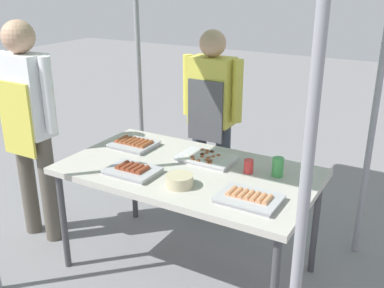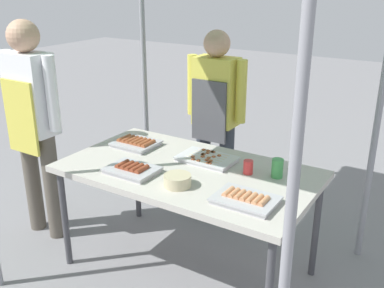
% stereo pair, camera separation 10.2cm
% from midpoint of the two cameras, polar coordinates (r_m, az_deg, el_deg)
% --- Properties ---
extents(ground_plane, '(18.00, 18.00, 0.00)m').
position_cam_midpoint_polar(ground_plane, '(3.21, 0.45, -15.49)').
color(ground_plane, slate).
extents(stall_table, '(1.60, 0.90, 0.75)m').
position_cam_midpoint_polar(stall_table, '(2.86, 0.49, -4.12)').
color(stall_table, '#B7B2A8').
rests_on(stall_table, ground).
extents(tray_grilled_sausages, '(0.34, 0.24, 0.05)m').
position_cam_midpoint_polar(tray_grilled_sausages, '(2.44, 8.04, -6.99)').
color(tray_grilled_sausages, '#ADADB2').
rests_on(tray_grilled_sausages, stall_table).
extents(tray_meat_skewers, '(0.37, 0.24, 0.04)m').
position_cam_midpoint_polar(tray_meat_skewers, '(2.94, 2.88, -1.90)').
color(tray_meat_skewers, silver).
rests_on(tray_meat_skewers, stall_table).
extents(tray_pork_links, '(0.30, 0.26, 0.05)m').
position_cam_midpoint_polar(tray_pork_links, '(3.21, -6.22, 0.11)').
color(tray_pork_links, '#ADADB2').
rests_on(tray_pork_links, stall_table).
extents(tray_spring_rolls, '(0.31, 0.23, 0.05)m').
position_cam_midpoint_polar(tray_spring_rolls, '(2.79, -6.58, -3.24)').
color(tray_spring_rolls, '#ADADB2').
rests_on(tray_spring_rolls, stall_table).
extents(condiment_bowl, '(0.16, 0.16, 0.07)m').
position_cam_midpoint_polar(condiment_bowl, '(2.59, -0.73, -4.67)').
color(condiment_bowl, '#BFB28C').
rests_on(condiment_bowl, stall_table).
extents(drink_cup_near_edge, '(0.06, 0.06, 0.09)m').
position_cam_midpoint_polar(drink_cup_near_edge, '(2.77, 8.21, -2.94)').
color(drink_cup_near_edge, red).
rests_on(drink_cup_near_edge, stall_table).
extents(drink_cup_by_wok, '(0.07, 0.07, 0.12)m').
position_cam_midpoint_polar(drink_cup_by_wok, '(2.75, 11.85, -3.05)').
color(drink_cup_by_wok, '#3F994C').
rests_on(drink_cup_by_wok, stall_table).
extents(vendor_woman, '(0.52, 0.22, 1.51)m').
position_cam_midpoint_polar(vendor_woman, '(3.59, 3.81, 4.38)').
color(vendor_woman, '#333842').
rests_on(vendor_woman, ground).
extents(customer_nearby, '(0.52, 0.23, 1.62)m').
position_cam_midpoint_polar(customer_nearby, '(3.39, -18.79, 3.60)').
color(customer_nearby, '#595147').
rests_on(customer_nearby, ground).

